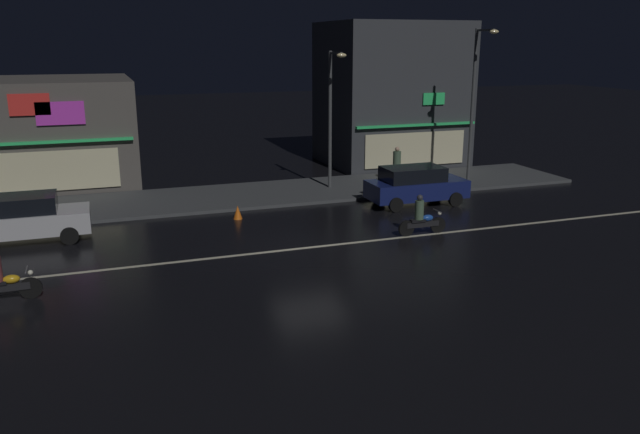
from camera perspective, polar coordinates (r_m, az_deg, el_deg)
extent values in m
plane|color=black|center=(21.95, -0.97, -2.76)|extent=(140.00, 140.00, 0.00)
cube|color=beige|center=(21.95, -0.97, -2.75)|extent=(30.14, 0.16, 0.01)
cube|color=#424447|center=(29.41, -5.96, 1.99)|extent=(31.73, 4.84, 0.14)
cube|color=#56514C|center=(34.95, -24.28, 7.00)|extent=(9.52, 8.47, 5.13)
cube|color=#33E572|center=(30.64, -24.86, 6.01)|extent=(9.04, 0.24, 0.12)
cube|color=red|center=(30.49, -24.57, 9.14)|extent=(1.66, 0.08, 0.93)
cube|color=#D83FD8|center=(30.45, -22.23, 8.59)|extent=(2.02, 0.08, 1.01)
cube|color=beige|center=(30.91, -24.58, 3.65)|extent=(7.61, 0.06, 1.80)
cube|color=#383A3F|center=(37.28, 6.34, 10.87)|extent=(7.33, 6.35, 7.95)
cube|color=#33E572|center=(34.50, 8.66, 8.14)|extent=(6.96, 0.24, 0.12)
cube|color=#33E572|center=(34.88, 10.15, 10.38)|extent=(1.27, 0.08, 0.62)
cube|color=beige|center=(34.73, 8.52, 6.02)|extent=(5.86, 0.06, 1.80)
cylinder|color=#47494C|center=(29.98, 0.90, 8.60)|extent=(0.16, 0.16, 6.33)
cube|color=#47494C|center=(29.12, 1.42, 14.44)|extent=(0.10, 1.40, 0.10)
ellipsoid|color=#F9E099|center=(28.47, 1.94, 14.26)|extent=(0.44, 0.32, 0.20)
cylinder|color=#47494C|center=(32.31, 13.47, 9.58)|extent=(0.16, 0.16, 7.34)
cube|color=#47494C|center=(31.59, 14.59, 15.88)|extent=(0.10, 1.40, 0.10)
ellipsoid|color=#F9E099|center=(31.01, 15.32, 15.70)|extent=(0.44, 0.32, 0.20)
cylinder|color=#4C664C|center=(31.76, 6.87, 4.49)|extent=(0.39, 0.39, 1.53)
sphere|color=tan|center=(31.61, 6.92, 6.05)|extent=(0.22, 0.22, 0.22)
cube|color=silver|center=(24.75, -24.81, -0.45)|extent=(4.30, 1.78, 0.76)
cube|color=black|center=(24.62, -25.48, 1.03)|extent=(2.58, 1.57, 0.60)
cube|color=#F9F2CC|center=(25.18, -19.97, 0.55)|extent=(0.08, 0.20, 0.12)
cube|color=#F9F2CC|center=(24.01, -19.96, -0.15)|extent=(0.08, 0.20, 0.12)
cylinder|color=black|center=(25.60, -21.41, -0.48)|extent=(0.62, 0.20, 0.62)
cylinder|color=black|center=(23.89, -21.51, -1.58)|extent=(0.62, 0.20, 0.62)
cube|color=navy|center=(27.98, 8.64, 2.51)|extent=(4.30, 1.78, 0.76)
cube|color=black|center=(27.74, 8.30, 3.85)|extent=(2.58, 1.57, 0.60)
cube|color=#F9F2CC|center=(29.50, 11.73, 3.22)|extent=(0.08, 0.20, 0.12)
cube|color=#F9F2CC|center=(28.50, 12.98, 2.73)|extent=(0.08, 0.20, 0.12)
cylinder|color=black|center=(29.50, 10.25, 2.34)|extent=(0.62, 0.20, 0.62)
cylinder|color=black|center=(28.01, 12.03, 1.56)|extent=(0.62, 0.20, 0.62)
cylinder|color=black|center=(28.22, 5.22, 1.94)|extent=(0.62, 0.20, 0.62)
cylinder|color=black|center=(26.66, 6.80, 1.10)|extent=(0.62, 0.20, 0.62)
cylinder|color=black|center=(19.34, -24.46, -5.81)|extent=(0.60, 0.08, 0.60)
cube|color=black|center=(19.39, -26.41, -5.68)|extent=(1.30, 0.14, 0.20)
ellipsoid|color=gold|center=(19.29, -25.90, -5.02)|extent=(0.44, 0.26, 0.24)
cylinder|color=slate|center=(19.17, -24.79, -4.28)|extent=(0.03, 0.60, 0.03)
sphere|color=white|center=(19.19, -24.49, -4.54)|extent=(0.14, 0.14, 0.14)
cylinder|color=black|center=(23.96, 10.51, -0.72)|extent=(0.60, 0.08, 0.60)
cylinder|color=black|center=(23.35, 7.74, -1.02)|extent=(0.60, 0.10, 0.60)
cube|color=black|center=(23.62, 9.15, -0.63)|extent=(1.30, 0.14, 0.20)
ellipsoid|color=#1E4CB2|center=(23.65, 9.60, -0.08)|extent=(0.44, 0.26, 0.24)
cube|color=black|center=(23.49, 8.74, -0.33)|extent=(0.56, 0.22, 0.10)
cylinder|color=slate|center=(23.79, 10.47, 0.54)|extent=(0.03, 0.60, 0.03)
sphere|color=white|center=(23.86, 10.65, 0.33)|extent=(0.14, 0.14, 0.14)
cylinder|color=#4C664C|center=(23.41, 8.89, 0.63)|extent=(0.32, 0.32, 0.70)
sphere|color=#333338|center=(23.29, 8.93, 1.72)|extent=(0.22, 0.22, 0.22)
cone|color=orange|center=(25.64, -7.38, 0.42)|extent=(0.36, 0.36, 0.55)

